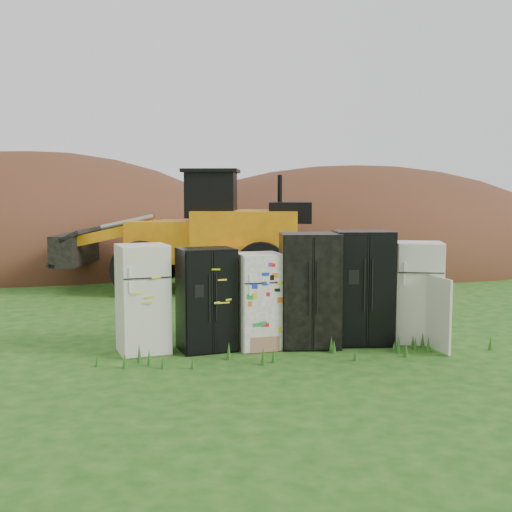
{
  "coord_description": "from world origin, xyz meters",
  "views": [
    {
      "loc": [
        -2.54,
        -10.38,
        2.61
      ],
      "look_at": [
        -0.25,
        2.0,
        1.34
      ],
      "focal_mm": 45.0,
      "sensor_mm": 36.0,
      "label": 1
    }
  ],
  "objects_px": {
    "fridge_black_right": "(362,287)",
    "fridge_sticker": "(258,301)",
    "fridge_dark_mid": "(310,290)",
    "fridge_leftmost": "(143,299)",
    "fridge_open_door": "(418,292)",
    "fridge_black_side": "(206,299)",
    "wheel_loader": "(181,230)"
  },
  "relations": [
    {
      "from": "fridge_black_right",
      "to": "fridge_sticker",
      "type": "bearing_deg",
      "value": -171.17
    },
    {
      "from": "fridge_sticker",
      "to": "fridge_dark_mid",
      "type": "xyz_separation_m",
      "value": [
        0.88,
        -0.02,
        0.16
      ]
    },
    {
      "from": "fridge_leftmost",
      "to": "fridge_black_right",
      "type": "xyz_separation_m",
      "value": [
        3.72,
        -0.02,
        0.09
      ]
    },
    {
      "from": "fridge_dark_mid",
      "to": "fridge_black_right",
      "type": "xyz_separation_m",
      "value": [
        0.95,
        0.06,
        0.01
      ]
    },
    {
      "from": "fridge_sticker",
      "to": "fridge_open_door",
      "type": "height_order",
      "value": "fridge_open_door"
    },
    {
      "from": "fridge_black_side",
      "to": "fridge_open_door",
      "type": "height_order",
      "value": "fridge_open_door"
    },
    {
      "from": "fridge_open_door",
      "to": "wheel_loader",
      "type": "relative_size",
      "value": 0.26
    },
    {
      "from": "fridge_leftmost",
      "to": "fridge_black_right",
      "type": "bearing_deg",
      "value": -11.2
    },
    {
      "from": "fridge_black_right",
      "to": "fridge_open_door",
      "type": "relative_size",
      "value": 1.12
    },
    {
      "from": "fridge_leftmost",
      "to": "fridge_dark_mid",
      "type": "distance_m",
      "value": 2.77
    },
    {
      "from": "fridge_black_side",
      "to": "fridge_dark_mid",
      "type": "bearing_deg",
      "value": -11.54
    },
    {
      "from": "fridge_leftmost",
      "to": "fridge_sticker",
      "type": "distance_m",
      "value": 1.9
    },
    {
      "from": "fridge_black_right",
      "to": "wheel_loader",
      "type": "height_order",
      "value": "wheel_loader"
    },
    {
      "from": "fridge_open_door",
      "to": "fridge_black_right",
      "type": "bearing_deg",
      "value": -165.48
    },
    {
      "from": "fridge_open_door",
      "to": "wheel_loader",
      "type": "height_order",
      "value": "wheel_loader"
    },
    {
      "from": "fridge_sticker",
      "to": "fridge_open_door",
      "type": "xyz_separation_m",
      "value": [
        2.83,
        -0.01,
        0.07
      ]
    },
    {
      "from": "fridge_open_door",
      "to": "fridge_sticker",
      "type": "bearing_deg",
      "value": -162.59
    },
    {
      "from": "fridge_leftmost",
      "to": "wheel_loader",
      "type": "xyz_separation_m",
      "value": [
        1.07,
        6.45,
        0.71
      ]
    },
    {
      "from": "fridge_dark_mid",
      "to": "wheel_loader",
      "type": "height_order",
      "value": "wheel_loader"
    },
    {
      "from": "fridge_black_right",
      "to": "fridge_dark_mid",
      "type": "bearing_deg",
      "value": -168.94
    },
    {
      "from": "fridge_black_side",
      "to": "fridge_sticker",
      "type": "distance_m",
      "value": 0.87
    },
    {
      "from": "fridge_leftmost",
      "to": "fridge_black_side",
      "type": "relative_size",
      "value": 1.04
    },
    {
      "from": "fridge_black_side",
      "to": "fridge_black_right",
      "type": "bearing_deg",
      "value": -9.71
    },
    {
      "from": "fridge_black_side",
      "to": "fridge_dark_mid",
      "type": "xyz_separation_m",
      "value": [
        1.74,
        -0.05,
        0.11
      ]
    },
    {
      "from": "fridge_dark_mid",
      "to": "wheel_loader",
      "type": "bearing_deg",
      "value": 112.24
    },
    {
      "from": "fridge_leftmost",
      "to": "fridge_sticker",
      "type": "height_order",
      "value": "fridge_leftmost"
    },
    {
      "from": "fridge_black_right",
      "to": "wheel_loader",
      "type": "bearing_deg",
      "value": 119.77
    },
    {
      "from": "fridge_black_side",
      "to": "fridge_dark_mid",
      "type": "height_order",
      "value": "fridge_dark_mid"
    },
    {
      "from": "fridge_dark_mid",
      "to": "wheel_loader",
      "type": "xyz_separation_m",
      "value": [
        -1.7,
        6.53,
        0.63
      ]
    },
    {
      "from": "fridge_sticker",
      "to": "wheel_loader",
      "type": "bearing_deg",
      "value": 90.38
    },
    {
      "from": "fridge_sticker",
      "to": "wheel_loader",
      "type": "height_order",
      "value": "wheel_loader"
    },
    {
      "from": "fridge_dark_mid",
      "to": "wheel_loader",
      "type": "relative_size",
      "value": 0.29
    }
  ]
}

